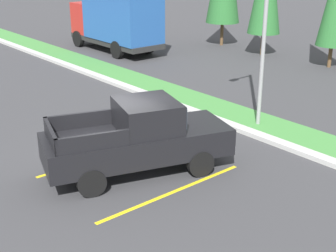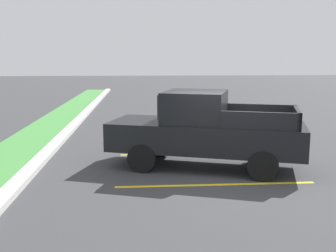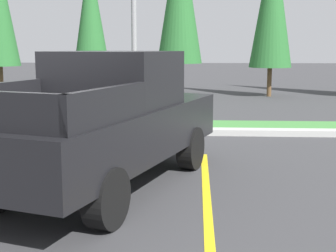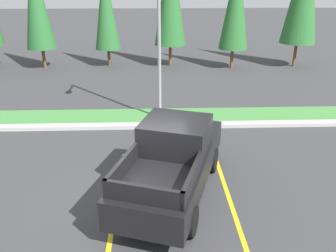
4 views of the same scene
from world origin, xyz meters
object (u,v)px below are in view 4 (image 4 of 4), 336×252
Objects in this scene: cypress_tree_rightmost at (236,1)px; pickup_truck_main at (173,160)px; street_light at (159,20)px; cypress_tree_center at (106,7)px; cypress_tree_left_inner at (36,0)px.

pickup_truck_main is at bearing -107.74° from cypress_tree_rightmost.
cypress_tree_rightmost is at bearing 61.40° from street_light.
pickup_truck_main is 15.87m from cypress_tree_center.
cypress_tree_left_inner reaches higher than street_light.
cypress_tree_rightmost is (8.12, -0.93, 0.40)m from cypress_tree_center.
cypress_tree_center reaches higher than pickup_truck_main.
street_light is (-0.29, 5.38, 3.09)m from pickup_truck_main.
cypress_tree_center is (-3.26, 9.84, -0.34)m from street_light.
cypress_tree_rightmost is at bearing -6.50° from cypress_tree_center.
cypress_tree_left_inner is at bearing 128.43° from street_light.
street_light is at bearing -71.65° from cypress_tree_center.
cypress_tree_rightmost reaches higher than pickup_truck_main.
street_light is 10.15m from cypress_tree_rightmost.
street_light reaches higher than cypress_tree_center.
cypress_tree_left_inner reaches higher than cypress_tree_center.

